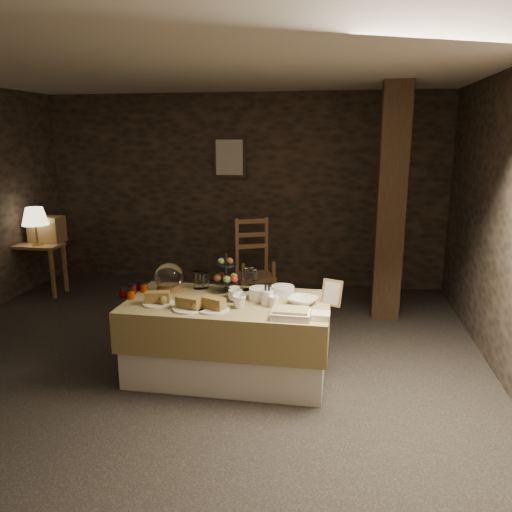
% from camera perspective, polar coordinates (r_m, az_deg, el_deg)
% --- Properties ---
extents(ground_plane, '(5.50, 5.00, 0.01)m').
position_cam_1_polar(ground_plane, '(4.91, -7.46, -10.96)').
color(ground_plane, black).
rests_on(ground_plane, ground).
extents(room_shell, '(5.52, 5.02, 2.60)m').
position_cam_1_polar(room_shell, '(4.50, -8.07, 7.46)').
color(room_shell, black).
rests_on(room_shell, ground).
extents(buffet_table, '(1.71, 0.91, 0.68)m').
position_cam_1_polar(buffet_table, '(4.33, -3.19, -8.74)').
color(buffet_table, white).
rests_on(buffet_table, ground_plane).
extents(console_table, '(0.62, 0.35, 0.67)m').
position_cam_1_polar(console_table, '(7.07, -23.69, 0.18)').
color(console_table, brown).
rests_on(console_table, ground_plane).
extents(table_lamp, '(0.33, 0.33, 0.49)m').
position_cam_1_polar(table_lamp, '(6.92, -23.96, 4.12)').
color(table_lamp, tan).
rests_on(table_lamp, console_table).
extents(wine_rack, '(0.42, 0.26, 0.34)m').
position_cam_1_polar(wine_rack, '(7.14, -22.80, 2.84)').
color(wine_rack, brown).
rests_on(wine_rack, console_table).
extents(chair, '(0.60, 0.59, 0.77)m').
position_cam_1_polar(chair, '(6.50, -0.01, -0.63)').
color(chair, brown).
rests_on(chair, ground_plane).
extents(timber_column, '(0.30, 0.30, 2.60)m').
position_cam_1_polar(timber_column, '(5.73, 15.15, 5.76)').
color(timber_column, black).
rests_on(timber_column, ground_plane).
extents(framed_picture, '(0.45, 0.04, 0.55)m').
position_cam_1_polar(framed_picture, '(6.90, -3.03, 11.19)').
color(framed_picture, '#32261B').
rests_on(framed_picture, room_shell).
extents(plate_stack_a, '(0.19, 0.19, 0.10)m').
position_cam_1_polar(plate_stack_a, '(4.24, 0.47, -4.32)').
color(plate_stack_a, white).
rests_on(plate_stack_a, buffet_table).
extents(plate_stack_b, '(0.20, 0.20, 0.08)m').
position_cam_1_polar(plate_stack_b, '(4.35, 3.07, -3.99)').
color(plate_stack_b, white).
rests_on(plate_stack_b, buffet_table).
extents(cutlery_holder, '(0.10, 0.10, 0.12)m').
position_cam_1_polar(cutlery_holder, '(4.11, 1.29, -4.77)').
color(cutlery_holder, white).
rests_on(cutlery_holder, buffet_table).
extents(cup_a, '(0.13, 0.13, 0.10)m').
position_cam_1_polar(cup_a, '(4.20, -2.40, -4.54)').
color(cup_a, white).
rests_on(cup_a, buffet_table).
extents(cup_b, '(0.14, 0.14, 0.10)m').
position_cam_1_polar(cup_b, '(4.04, -1.95, -5.23)').
color(cup_b, white).
rests_on(cup_b, buffet_table).
extents(mug_c, '(0.09, 0.09, 0.09)m').
position_cam_1_polar(mug_c, '(4.29, -2.48, -4.17)').
color(mug_c, white).
rests_on(mug_c, buffet_table).
extents(mug_d, '(0.08, 0.08, 0.09)m').
position_cam_1_polar(mug_d, '(4.07, 2.04, -5.22)').
color(mug_d, white).
rests_on(mug_d, buffet_table).
extents(bowl, '(0.30, 0.30, 0.06)m').
position_cam_1_polar(bowl, '(4.15, 5.34, -5.10)').
color(bowl, white).
rests_on(bowl, buffet_table).
extents(cake_dome, '(0.26, 0.26, 0.26)m').
position_cam_1_polar(cake_dome, '(4.55, -9.89, -2.58)').
color(cake_dome, brown).
rests_on(cake_dome, buffet_table).
extents(fruit_stand, '(0.25, 0.25, 0.35)m').
position_cam_1_polar(fruit_stand, '(4.44, -3.41, -2.40)').
color(fruit_stand, black).
rests_on(fruit_stand, buffet_table).
extents(bread_platter_left, '(0.26, 0.26, 0.11)m').
position_cam_1_polar(bread_platter_left, '(4.21, -11.17, -4.88)').
color(bread_platter_left, white).
rests_on(bread_platter_left, buffet_table).
extents(bread_platter_center, '(0.26, 0.26, 0.11)m').
position_cam_1_polar(bread_platter_center, '(4.04, -7.69, -5.54)').
color(bread_platter_center, white).
rests_on(bread_platter_center, buffet_table).
extents(bread_platter_right, '(0.26, 0.26, 0.11)m').
position_cam_1_polar(bread_platter_right, '(4.01, -4.94, -5.63)').
color(bread_platter_right, white).
rests_on(bread_platter_right, buffet_table).
extents(jam_jars, '(0.18, 0.32, 0.07)m').
position_cam_1_polar(jam_jars, '(4.51, -13.75, -3.81)').
color(jam_jars, '#640709').
rests_on(jam_jars, buffet_table).
extents(tart_dish, '(0.30, 0.22, 0.07)m').
position_cam_1_polar(tart_dish, '(3.85, 4.02, -6.55)').
color(tart_dish, white).
rests_on(tart_dish, buffet_table).
extents(square_dish, '(0.14, 0.14, 0.04)m').
position_cam_1_polar(square_dish, '(3.85, 7.39, -6.76)').
color(square_dish, white).
rests_on(square_dish, buffet_table).
extents(menu_frame, '(0.18, 0.13, 0.22)m').
position_cam_1_polar(menu_frame, '(4.18, 8.66, -4.18)').
color(menu_frame, brown).
rests_on(menu_frame, buffet_table).
extents(storage_jar_a, '(0.10, 0.10, 0.16)m').
position_cam_1_polar(storage_jar_a, '(4.57, -6.54, -2.73)').
color(storage_jar_a, white).
rests_on(storage_jar_a, buffet_table).
extents(storage_jar_b, '(0.09, 0.09, 0.14)m').
position_cam_1_polar(storage_jar_b, '(4.58, -5.98, -2.78)').
color(storage_jar_b, white).
rests_on(storage_jar_b, buffet_table).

